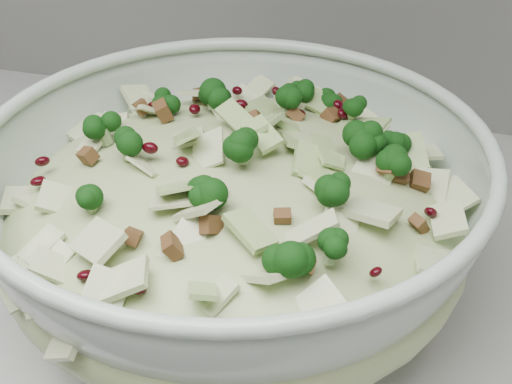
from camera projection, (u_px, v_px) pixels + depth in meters
mixing_bowl at (235, 220)px, 0.59m from camera, size 0.45×0.45×0.16m
salad at (234, 193)px, 0.57m from camera, size 0.51×0.51×0.16m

